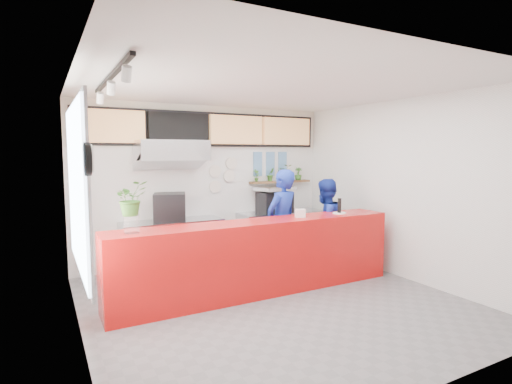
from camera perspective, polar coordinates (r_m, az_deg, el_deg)
name	(u,v)px	position (r m, az deg, el deg)	size (l,w,h in m)	color
floor	(273,301)	(5.89, 2.47, -15.33)	(5.00, 5.00, 0.00)	slate
ceiling	(274,86)	(5.57, 2.60, 14.84)	(5.00, 5.00, 0.00)	silver
wall_back	(207,184)	(7.78, -6.97, 1.11)	(5.00, 5.00, 0.00)	white
wall_left	(77,209)	(4.77, -24.22, -2.18)	(5.00, 5.00, 0.00)	white
wall_right	(401,189)	(7.14, 20.01, 0.41)	(5.00, 5.00, 0.00)	white
service_counter	(260,257)	(6.05, 0.52, -9.28)	(4.50, 0.60, 1.10)	red
cream_band	(207,127)	(7.76, -7.04, 9.23)	(5.00, 0.02, 0.80)	beige
prep_bench	(173,245)	(7.40, -11.84, -7.44)	(1.80, 0.60, 0.90)	#B2B5BA
panini_oven	(170,207)	(7.26, -12.21, -2.11)	(0.55, 0.55, 0.49)	black
extraction_hood	(171,150)	(7.16, -12.00, 5.85)	(1.20, 0.70, 0.35)	#B2B5BA
hood_lip	(172,162)	(7.16, -11.96, 4.25)	(1.20, 0.70, 0.08)	#B2B5BA
right_bench	(281,233)	(8.33, 3.59, -5.86)	(1.80, 0.60, 0.90)	#B2B5BA
espresso_machine	(275,202)	(8.14, 2.67, -1.44)	(0.64, 0.46, 0.41)	black
espresso_tray	(275,188)	(8.11, 2.68, 0.51)	(0.75, 0.52, 0.07)	silver
herb_shelf	(280,182)	(8.41, 3.49, 1.48)	(1.40, 0.18, 0.04)	brown
menu_board_far_left	(111,126)	(7.19, -19.95, 8.82)	(1.10, 0.10, 0.55)	tan
menu_board_mid_left	(179,128)	(7.46, -11.00, 8.93)	(1.10, 0.10, 0.55)	black
menu_board_mid_right	(236,130)	(7.88, -2.83, 8.84)	(1.10, 0.10, 0.55)	tan
menu_board_far_right	(286,131)	(8.45, 4.37, 8.62)	(1.10, 0.10, 0.55)	tan
soffit	(207,129)	(7.73, -6.95, 8.87)	(4.80, 0.04, 0.65)	black
window_pane	(77,188)	(5.05, -24.22, 0.51)	(0.04, 2.20, 1.90)	silver
window_frame	(79,188)	(5.05, -23.99, 0.52)	(0.03, 2.30, 2.00)	#B2B5BA
wall_clock_rim	(87,159)	(3.84, -22.95, 4.34)	(0.30, 0.30, 0.05)	black
wall_clock_face	(91,159)	(3.84, -22.50, 4.35)	(0.26, 0.26, 0.02)	white
track_rail	(111,77)	(4.85, -20.04, 15.19)	(0.05, 2.40, 0.04)	black
dec_plate_a	(215,171)	(7.79, -5.88, 2.97)	(0.24, 0.24, 0.03)	silver
dec_plate_b	(229,176)	(7.91, -3.87, 2.30)	(0.24, 0.24, 0.03)	silver
dec_plate_c	(215,187)	(7.81, -5.86, 0.77)	(0.24, 0.24, 0.03)	silver
dec_plate_d	(231,163)	(7.92, -3.55, 4.12)	(0.24, 0.24, 0.03)	silver
photo_frame_a	(258,158)	(8.20, 0.24, 4.88)	(0.20, 0.02, 0.25)	#598CBF
photo_frame_b	(270,158)	(8.35, 2.05, 4.89)	(0.20, 0.02, 0.25)	#598CBF
photo_frame_c	(282,158)	(8.51, 3.80, 4.89)	(0.20, 0.02, 0.25)	#598CBF
photo_frame_d	(258,170)	(8.21, 0.24, 3.13)	(0.20, 0.02, 0.25)	#598CBF
photo_frame_e	(270,170)	(8.36, 2.05, 3.17)	(0.20, 0.02, 0.25)	#598CBF
photo_frame_f	(282,170)	(8.51, 3.79, 3.21)	(0.20, 0.02, 0.25)	#598CBF
staff_center	(282,224)	(6.71, 3.72, -4.60)	(0.67, 0.44, 1.83)	navy
staff_right	(325,225)	(7.26, 9.79, -4.64)	(0.80, 0.62, 1.65)	navy
herb_a	(256,175)	(8.11, 0.04, 2.40)	(0.14, 0.09, 0.26)	#366C25
herb_b	(271,174)	(8.27, 2.12, 2.53)	(0.16, 0.13, 0.28)	#366C25
herb_c	(285,173)	(8.45, 4.10, 2.79)	(0.31, 0.27, 0.34)	#366C25
herb_d	(298,174)	(8.64, 6.06, 2.61)	(0.15, 0.14, 0.27)	#366C25
glass_vase	(132,224)	(5.27, -17.36, -4.34)	(0.19, 0.19, 0.24)	white
basil_vase	(131,198)	(5.22, -17.46, -0.87)	(0.40, 0.34, 0.44)	#366C25
napkin_holder	(300,213)	(6.28, 6.34, -3.04)	(0.15, 0.09, 0.13)	white
white_plate	(339,213)	(6.78, 11.80, -2.97)	(0.22, 0.22, 0.02)	white
pepper_mill	(339,206)	(6.76, 11.83, -1.90)	(0.06, 0.06, 0.24)	black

